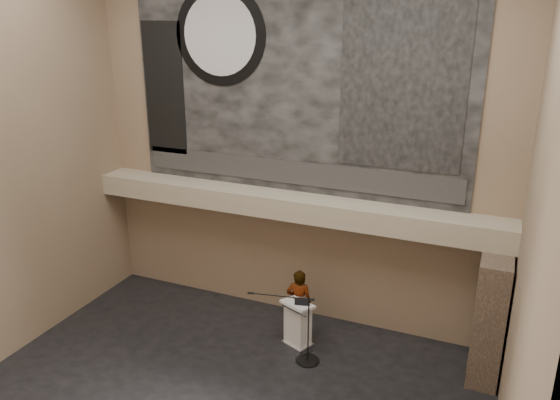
% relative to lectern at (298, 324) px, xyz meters
% --- Properties ---
extents(wall_back, '(10.00, 0.02, 8.50)m').
position_rel_lectern_xyz_m(wall_back, '(-0.71, 1.46, 3.70)').
color(wall_back, '#866C55').
rests_on(wall_back, floor).
extents(wall_front, '(10.00, 0.02, 8.50)m').
position_rel_lectern_xyz_m(wall_front, '(-0.71, -6.54, 3.70)').
color(wall_front, '#866C55').
rests_on(wall_front, floor).
extents(wall_right, '(0.02, 8.00, 8.50)m').
position_rel_lectern_xyz_m(wall_right, '(4.29, -2.54, 3.70)').
color(wall_right, '#866C55').
rests_on(wall_right, floor).
extents(soffit, '(10.00, 0.80, 0.50)m').
position_rel_lectern_xyz_m(soffit, '(-0.71, 1.06, 2.40)').
color(soffit, tan).
rests_on(soffit, wall_back).
extents(sprinkler_left, '(0.04, 0.04, 0.06)m').
position_rel_lectern_xyz_m(sprinkler_left, '(-2.31, 1.01, 2.12)').
color(sprinkler_left, '#B2893D').
rests_on(sprinkler_left, soffit).
extents(sprinkler_right, '(0.04, 0.04, 0.06)m').
position_rel_lectern_xyz_m(sprinkler_right, '(1.19, 1.01, 2.12)').
color(sprinkler_right, '#B2893D').
rests_on(sprinkler_right, soffit).
extents(banner, '(8.00, 0.05, 5.00)m').
position_rel_lectern_xyz_m(banner, '(-0.71, 1.43, 5.15)').
color(banner, black).
rests_on(banner, wall_back).
extents(banner_text_strip, '(7.76, 0.02, 0.55)m').
position_rel_lectern_xyz_m(banner_text_strip, '(-0.71, 1.39, 3.10)').
color(banner_text_strip, '#2B2B2B').
rests_on(banner_text_strip, banner).
extents(banner_clock_rim, '(2.30, 0.02, 2.30)m').
position_rel_lectern_xyz_m(banner_clock_rim, '(-2.51, 1.39, 6.15)').
color(banner_clock_rim, black).
rests_on(banner_clock_rim, banner).
extents(banner_clock_face, '(1.84, 0.02, 1.84)m').
position_rel_lectern_xyz_m(banner_clock_face, '(-2.51, 1.37, 6.15)').
color(banner_clock_face, silver).
rests_on(banner_clock_face, banner).
extents(banner_building_print, '(2.60, 0.02, 3.60)m').
position_rel_lectern_xyz_m(banner_building_print, '(1.69, 1.39, 5.25)').
color(banner_building_print, black).
rests_on(banner_building_print, banner).
extents(banner_brick_print, '(1.10, 0.02, 3.20)m').
position_rel_lectern_xyz_m(banner_brick_print, '(-4.11, 1.39, 4.85)').
color(banner_brick_print, black).
rests_on(banner_brick_print, banner).
extents(stone_pier, '(0.60, 1.40, 2.70)m').
position_rel_lectern_xyz_m(stone_pier, '(3.94, 0.61, 0.80)').
color(stone_pier, '#413228').
rests_on(stone_pier, floor).
extents(lectern, '(0.81, 0.71, 1.13)m').
position_rel_lectern_xyz_m(lectern, '(0.00, 0.00, 0.00)').
color(lectern, silver).
rests_on(lectern, floor).
extents(binder, '(0.41, 0.37, 0.04)m').
position_rel_lectern_xyz_m(binder, '(0.09, 0.03, 0.56)').
color(binder, black).
rests_on(binder, lectern).
extents(papers, '(0.23, 0.29, 0.00)m').
position_rel_lectern_xyz_m(papers, '(-0.07, -0.07, 0.55)').
color(papers, silver).
rests_on(papers, lectern).
extents(speaker_person, '(0.65, 0.48, 1.66)m').
position_rel_lectern_xyz_m(speaker_person, '(-0.14, 0.44, 0.28)').
color(speaker_person, white).
rests_on(speaker_person, floor).
extents(mic_stand, '(1.56, 0.52, 1.56)m').
position_rel_lectern_xyz_m(mic_stand, '(0.37, -0.48, -0.31)').
color(mic_stand, black).
rests_on(mic_stand, floor).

